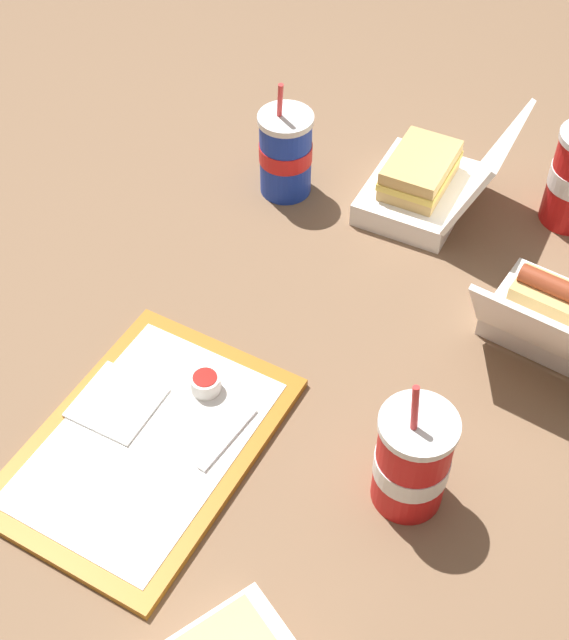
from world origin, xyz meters
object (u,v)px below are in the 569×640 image
(ketchup_cup, at_px, (205,383))
(soda_cup_left, at_px, (412,460))
(clamshell_hotdog_left, at_px, (558,318))
(plastic_fork, at_px, (228,438))
(clamshell_sandwich_front, at_px, (424,183))
(soda_cup_front, at_px, (286,153))
(food_tray, at_px, (146,444))

(ketchup_cup, relative_size, soda_cup_left, 0.19)
(clamshell_hotdog_left, bearing_deg, plastic_fork, -39.18)
(clamshell_sandwich_front, bearing_deg, soda_cup_front, -71.12)
(clamshell_sandwich_front, height_order, clamshell_hotdog_left, clamshell_sandwich_front)
(clamshell_sandwich_front, relative_size, soda_cup_left, 1.04)
(ketchup_cup, distance_m, plastic_fork, 0.09)
(plastic_fork, bearing_deg, ketchup_cup, -123.79)
(ketchup_cup, height_order, soda_cup_front, soda_cup_front)
(food_tray, distance_m, soda_cup_left, 0.33)
(food_tray, bearing_deg, clamshell_hotdog_left, 137.27)
(ketchup_cup, distance_m, soda_cup_front, 0.43)
(plastic_fork, xyz_separation_m, clamshell_hotdog_left, (-0.37, 0.30, 0.02))
(plastic_fork, bearing_deg, soda_cup_left, 106.43)
(ketchup_cup, bearing_deg, food_tray, -11.80)
(soda_cup_left, bearing_deg, food_tray, -72.94)
(ketchup_cup, bearing_deg, plastic_fork, 50.85)
(food_tray, height_order, plastic_fork, plastic_fork)
(ketchup_cup, relative_size, clamshell_hotdog_left, 0.18)
(plastic_fork, distance_m, soda_cup_left, 0.24)
(food_tray, height_order, clamshell_hotdog_left, clamshell_hotdog_left)
(soda_cup_left, height_order, soda_cup_front, soda_cup_left)
(food_tray, distance_m, plastic_fork, 0.10)
(food_tray, bearing_deg, plastic_fork, 120.48)
(plastic_fork, relative_size, clamshell_sandwich_front, 0.51)
(soda_cup_left, relative_size, soda_cup_front, 1.03)
(clamshell_hotdog_left, bearing_deg, soda_cup_left, -13.49)
(soda_cup_left, bearing_deg, ketchup_cup, -92.00)
(plastic_fork, xyz_separation_m, soda_cup_front, (-0.47, -0.18, 0.06))
(soda_cup_front, bearing_deg, clamshell_sandwich_front, 108.88)
(clamshell_hotdog_left, distance_m, soda_cup_left, 0.34)
(ketchup_cup, distance_m, clamshell_hotdog_left, 0.49)
(plastic_fork, bearing_deg, food_tray, -54.16)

